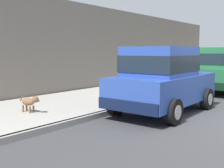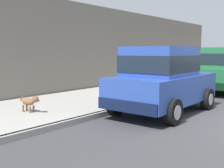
{
  "view_description": "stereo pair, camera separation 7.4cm",
  "coord_description": "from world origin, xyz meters",
  "views": [
    {
      "loc": [
        1.63,
        -7.0,
        1.74
      ],
      "look_at": [
        -3.18,
        -1.1,
        0.85
      ],
      "focal_mm": 44.25,
      "sensor_mm": 36.0,
      "label": 1
    },
    {
      "loc": [
        1.69,
        -6.95,
        1.74
      ],
      "look_at": [
        -3.18,
        -1.1,
        0.85
      ],
      "focal_mm": 44.25,
      "sensor_mm": 36.0,
      "label": 2
    }
  ],
  "objects": [
    {
      "name": "dog_brown",
      "position": [
        -4.6,
        -2.81,
        0.43
      ],
      "size": [
        0.75,
        0.25,
        0.49
      ],
      "color": "brown",
      "rests_on": "sidewalk"
    },
    {
      "name": "building_facade",
      "position": [
        -7.1,
        4.19,
        1.89
      ],
      "size": [
        0.5,
        20.0,
        3.78
      ],
      "primitive_type": "cube",
      "color": "slate",
      "rests_on": "ground"
    },
    {
      "name": "sidewalk",
      "position": [
        -5.0,
        0.0,
        0.07
      ],
      "size": [
        3.6,
        64.0,
        0.14
      ],
      "primitive_type": "cube",
      "color": "#99968E",
      "rests_on": "ground"
    },
    {
      "name": "curb",
      "position": [
        -3.2,
        0.0,
        0.07
      ],
      "size": [
        0.16,
        64.0,
        0.14
      ],
      "primitive_type": "cube",
      "color": "gray",
      "rests_on": "ground"
    },
    {
      "name": "car_blue_hatchback",
      "position": [
        -2.19,
        -0.06,
        0.98
      ],
      "size": [
        2.02,
        3.84,
        1.88
      ],
      "color": "#28479E",
      "rests_on": "ground"
    }
  ]
}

